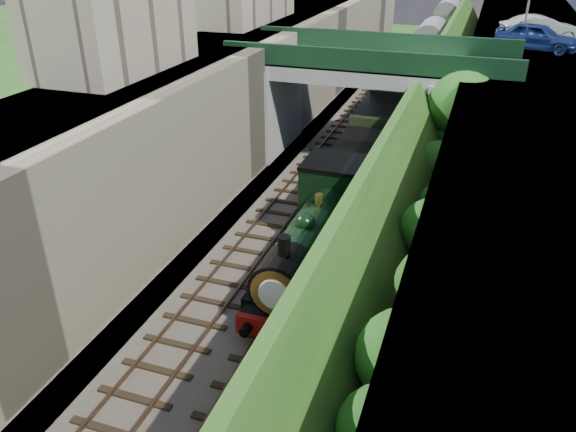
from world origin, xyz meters
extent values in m
cube|color=#473F38|center=(0.00, 20.00, 0.10)|extent=(10.00, 90.00, 0.20)
cube|color=#756B56|center=(-5.50, 20.00, 3.50)|extent=(1.00, 90.00, 7.00)
cube|color=#262628|center=(-9.00, 20.00, 3.50)|extent=(6.00, 90.00, 7.00)
cube|color=#262628|center=(9.50, 20.00, 3.12)|extent=(8.00, 90.00, 6.25)
cube|color=#1E4714|center=(5.00, 20.00, 2.70)|extent=(4.02, 90.00, 6.36)
sphere|color=#194C14|center=(5.67, -0.22, 3.98)|extent=(1.89, 1.89, 1.89)
sphere|color=#194C14|center=(5.81, 1.82, 4.21)|extent=(2.33, 2.33, 2.33)
sphere|color=#194C14|center=(6.08, 4.35, 4.65)|extent=(1.99, 1.99, 1.99)
sphere|color=#194C14|center=(5.62, 8.84, 3.91)|extent=(2.06, 2.06, 2.06)
sphere|color=#194C14|center=(5.54, 11.37, 3.78)|extent=(1.24, 1.24, 1.24)
sphere|color=#194C14|center=(5.84, 14.18, 4.27)|extent=(1.22, 1.22, 1.22)
sphere|color=#194C14|center=(5.17, 16.46, 3.17)|extent=(2.35, 2.35, 2.35)
sphere|color=#194C14|center=(5.26, 20.52, 3.33)|extent=(1.64, 1.64, 1.64)
sphere|color=#194C14|center=(3.69, 23.33, 0.77)|extent=(2.07, 2.07, 2.07)
sphere|color=#194C14|center=(6.07, 26.94, 4.64)|extent=(2.11, 2.11, 2.11)
sphere|color=#194C14|center=(5.49, 28.52, 3.70)|extent=(1.90, 1.90, 1.90)
sphere|color=#194C14|center=(5.44, 32.00, 3.62)|extent=(2.09, 2.09, 2.09)
sphere|color=#194C14|center=(5.72, 34.11, 4.06)|extent=(2.33, 2.33, 2.33)
sphere|color=#194C14|center=(4.71, 38.98, 2.44)|extent=(2.29, 2.29, 2.29)
sphere|color=#194C14|center=(5.04, 40.86, 2.96)|extent=(2.39, 2.39, 2.39)
sphere|color=#194C14|center=(5.40, 44.10, 3.55)|extent=(2.09, 2.09, 2.09)
sphere|color=#194C14|center=(3.80, 47.14, 0.95)|extent=(1.39, 1.39, 1.39)
cube|color=black|center=(-2.00, 20.00, 0.24)|extent=(2.50, 90.00, 0.07)
cube|color=brown|center=(-2.72, 20.00, 0.33)|extent=(0.08, 90.00, 0.14)
cube|color=brown|center=(-1.28, 20.00, 0.33)|extent=(0.08, 90.00, 0.14)
cube|color=black|center=(1.20, 20.00, 0.24)|extent=(2.50, 90.00, 0.07)
cube|color=brown|center=(0.48, 20.00, 0.33)|extent=(0.08, 90.00, 0.14)
cube|color=brown|center=(1.92, 20.00, 0.33)|extent=(0.08, 90.00, 0.14)
cube|color=gray|center=(0.50, 24.00, 5.70)|extent=(16.00, 6.00, 0.90)
cube|color=#14371D|center=(0.50, 21.15, 6.65)|extent=(16.00, 0.30, 1.20)
cube|color=#14371D|center=(0.50, 26.85, 6.65)|extent=(16.00, 0.30, 1.20)
cube|color=gray|center=(-5.50, 24.00, 2.85)|extent=(1.40, 6.40, 5.70)
cube|color=gray|center=(5.20, 24.00, 2.85)|extent=(2.40, 6.40, 5.70)
cube|color=gray|center=(-9.50, 14.00, 9.00)|extent=(4.00, 8.00, 4.00)
cylinder|color=black|center=(5.80, 21.01, 2.20)|extent=(0.30, 0.30, 4.40)
sphere|color=#194C14|center=(5.80, 21.01, 4.80)|extent=(3.60, 3.60, 3.60)
sphere|color=#194C14|center=(6.30, 21.81, 4.20)|extent=(2.40, 2.40, 2.40)
imported|color=navy|center=(9.24, 29.36, 7.06)|extent=(5.13, 3.16, 1.63)
imported|color=#99989D|center=(9.62, 32.59, 7.07)|extent=(5.25, 3.08, 1.64)
cube|color=black|center=(1.20, 9.67, 0.50)|extent=(2.40, 8.40, 0.60)
cube|color=black|center=(1.20, 10.67, 1.05)|extent=(2.70, 10.00, 0.35)
cube|color=maroon|center=(1.20, 5.57, 0.95)|extent=(2.70, 0.25, 0.70)
cylinder|color=black|center=(1.20, 9.87, 2.35)|extent=(1.90, 5.60, 1.90)
cylinder|color=black|center=(1.20, 6.57, 2.35)|extent=(1.96, 1.80, 1.96)
cylinder|color=white|center=(1.20, 5.59, 2.35)|extent=(1.10, 0.05, 1.10)
cylinder|color=black|center=(1.20, 6.57, 3.55)|extent=(0.44, 0.44, 0.90)
sphere|color=black|center=(1.20, 8.87, 3.35)|extent=(0.76, 0.76, 0.76)
cylinder|color=#A57F33|center=(1.20, 10.67, 3.45)|extent=(0.32, 0.32, 0.50)
cube|color=black|center=(1.20, 13.47, 2.50)|extent=(2.75, 2.40, 2.80)
cube|color=black|center=(1.20, 13.47, 3.95)|extent=(2.85, 2.50, 0.15)
cube|color=black|center=(-0.05, 7.07, 0.85)|extent=(0.60, 1.40, 0.90)
cube|color=black|center=(2.45, 7.07, 0.85)|extent=(0.60, 1.40, 0.90)
cube|color=black|center=(1.20, 17.87, 0.45)|extent=(2.30, 6.00, 0.50)
cube|color=black|center=(1.20, 17.87, 0.70)|extent=(2.60, 6.00, 0.50)
cube|color=black|center=(1.20, 17.87, 1.90)|extent=(2.70, 6.00, 2.40)
cube|color=black|center=(1.20, 17.87, 3.15)|extent=(2.50, 5.60, 0.20)
cube|color=black|center=(1.20, 30.47, 0.40)|extent=(2.30, 17.00, 0.40)
cube|color=black|center=(1.20, 30.47, 0.65)|extent=(2.50, 17.00, 0.50)
cube|color=black|center=(1.20, 30.47, 2.15)|extent=(2.80, 18.00, 2.70)
cube|color=slate|center=(1.20, 30.47, 3.65)|extent=(2.90, 18.00, 0.50)
cube|color=black|center=(1.20, 49.27, 0.40)|extent=(2.30, 17.00, 0.40)
cube|color=black|center=(1.20, 49.27, 0.65)|extent=(2.50, 17.00, 0.50)
cube|color=black|center=(1.20, 49.27, 2.15)|extent=(2.80, 18.00, 2.70)
cube|color=slate|center=(1.20, 49.27, 3.65)|extent=(2.90, 18.00, 0.50)
cube|color=black|center=(1.20, 68.07, 0.40)|extent=(2.30, 17.00, 0.40)
cube|color=black|center=(1.20, 68.07, 0.65)|extent=(2.50, 17.00, 0.50)
cube|color=black|center=(1.20, 68.07, 2.15)|extent=(2.80, 18.00, 2.70)
cube|color=slate|center=(1.20, 68.07, 3.65)|extent=(2.90, 18.00, 0.50)
camera|label=1|loc=(6.49, -8.34, 12.90)|focal=35.00mm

